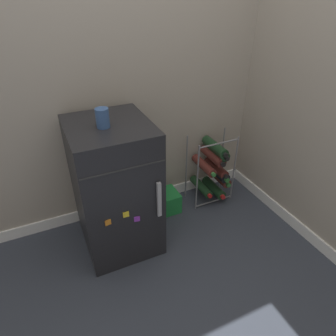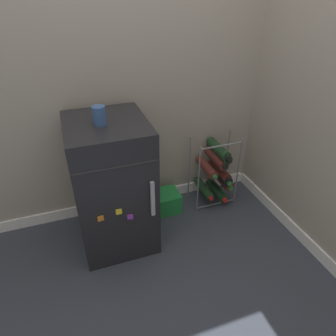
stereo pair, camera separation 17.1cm
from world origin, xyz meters
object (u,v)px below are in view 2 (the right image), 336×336
(wine_rack, at_px, (216,170))
(fridge_top_cup, at_px, (99,116))
(mini_fridge, at_px, (113,185))
(soda_box, at_px, (165,202))

(wine_rack, xyz_separation_m, fridge_top_cup, (-0.90, -0.19, 0.67))
(mini_fridge, relative_size, wine_rack, 1.54)
(fridge_top_cup, bearing_deg, wine_rack, 11.62)
(soda_box, bearing_deg, mini_fridge, -159.05)
(mini_fridge, xyz_separation_m, wine_rack, (0.87, 0.15, -0.16))
(soda_box, xyz_separation_m, fridge_top_cup, (-0.45, -0.19, 0.88))
(mini_fridge, height_order, wine_rack, mini_fridge)
(soda_box, bearing_deg, wine_rack, -1.09)
(soda_box, bearing_deg, fridge_top_cup, -156.86)
(wine_rack, distance_m, soda_box, 0.50)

